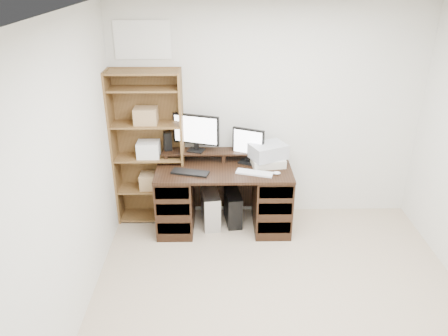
{
  "coord_description": "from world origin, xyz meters",
  "views": [
    {
      "loc": [
        -0.56,
        -2.73,
        2.83
      ],
      "look_at": [
        -0.5,
        1.43,
        0.85
      ],
      "focal_mm": 35.0,
      "sensor_mm": 36.0,
      "label": 1
    }
  ],
  "objects_px": {
    "tower_silver": "(211,208)",
    "monitor_wide": "(196,131)",
    "tower_black": "(233,208)",
    "desk": "(224,196)",
    "bookshelf": "(149,147)",
    "printer": "(268,161)",
    "monitor_small": "(248,144)"
  },
  "relations": [
    {
      "from": "tower_silver",
      "to": "bookshelf",
      "type": "height_order",
      "value": "bookshelf"
    },
    {
      "from": "monitor_wide",
      "to": "monitor_small",
      "type": "distance_m",
      "value": 0.6
    },
    {
      "from": "monitor_small",
      "to": "printer",
      "type": "distance_m",
      "value": 0.29
    },
    {
      "from": "monitor_wide",
      "to": "desk",
      "type": "bearing_deg",
      "value": -17.41
    },
    {
      "from": "printer",
      "to": "bookshelf",
      "type": "height_order",
      "value": "bookshelf"
    },
    {
      "from": "desk",
      "to": "bookshelf",
      "type": "relative_size",
      "value": 0.83
    },
    {
      "from": "printer",
      "to": "tower_silver",
      "type": "xyz_separation_m",
      "value": [
        -0.65,
        -0.03,
        -0.59
      ]
    },
    {
      "from": "printer",
      "to": "tower_black",
      "type": "relative_size",
      "value": 0.89
    },
    {
      "from": "monitor_wide",
      "to": "monitor_small",
      "type": "bearing_deg",
      "value": 11.07
    },
    {
      "from": "tower_silver",
      "to": "tower_black",
      "type": "relative_size",
      "value": 1.03
    },
    {
      "from": "tower_silver",
      "to": "monitor_wide",
      "type": "bearing_deg",
      "value": 122.92
    },
    {
      "from": "monitor_small",
      "to": "tower_silver",
      "type": "height_order",
      "value": "monitor_small"
    },
    {
      "from": "printer",
      "to": "tower_silver",
      "type": "relative_size",
      "value": 0.86
    },
    {
      "from": "desk",
      "to": "bookshelf",
      "type": "distance_m",
      "value": 1.02
    },
    {
      "from": "tower_silver",
      "to": "printer",
      "type": "bearing_deg",
      "value": -5.32
    },
    {
      "from": "monitor_wide",
      "to": "monitor_small",
      "type": "relative_size",
      "value": 1.29
    },
    {
      "from": "desk",
      "to": "printer",
      "type": "relative_size",
      "value": 4.17
    },
    {
      "from": "tower_silver",
      "to": "tower_black",
      "type": "bearing_deg",
      "value": -0.85
    },
    {
      "from": "bookshelf",
      "to": "desk",
      "type": "bearing_deg",
      "value": -14.06
    },
    {
      "from": "monitor_wide",
      "to": "bookshelf",
      "type": "bearing_deg",
      "value": -161.48
    },
    {
      "from": "desk",
      "to": "tower_silver",
      "type": "bearing_deg",
      "value": 165.82
    },
    {
      "from": "printer",
      "to": "bookshelf",
      "type": "bearing_deg",
      "value": 164.34
    },
    {
      "from": "desk",
      "to": "bookshelf",
      "type": "height_order",
      "value": "bookshelf"
    },
    {
      "from": "monitor_wide",
      "to": "bookshelf",
      "type": "relative_size",
      "value": 0.29
    },
    {
      "from": "monitor_small",
      "to": "tower_silver",
      "type": "bearing_deg",
      "value": -141.36
    },
    {
      "from": "tower_black",
      "to": "bookshelf",
      "type": "bearing_deg",
      "value": 164.09
    },
    {
      "from": "monitor_wide",
      "to": "printer",
      "type": "relative_size",
      "value": 1.45
    },
    {
      "from": "bookshelf",
      "to": "tower_silver",
      "type": "bearing_deg",
      "value": -14.03
    },
    {
      "from": "desk",
      "to": "printer",
      "type": "xyz_separation_m",
      "value": [
        0.49,
        0.07,
        0.41
      ]
    },
    {
      "from": "desk",
      "to": "tower_black",
      "type": "distance_m",
      "value": 0.24
    },
    {
      "from": "printer",
      "to": "tower_silver",
      "type": "bearing_deg",
      "value": 173.0
    },
    {
      "from": "tower_black",
      "to": "bookshelf",
      "type": "height_order",
      "value": "bookshelf"
    }
  ]
}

